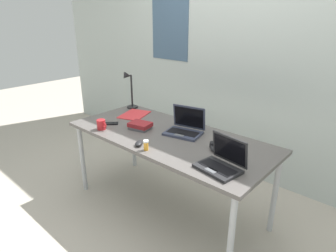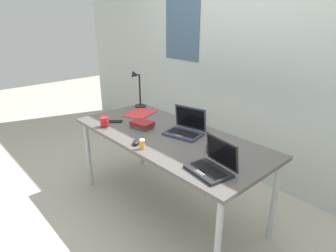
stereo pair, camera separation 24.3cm
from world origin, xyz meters
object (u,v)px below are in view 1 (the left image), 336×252
at_px(desk_lamp, 129,91).
at_px(book_stack, 140,126).
at_px(computer_mouse, 139,143).
at_px(laptop_far_corner, 185,128).
at_px(pill_bottle, 146,145).
at_px(cell_phone, 111,123).
at_px(paper_folder_front_right, 134,115).
at_px(coffee_mug, 101,125).
at_px(headphones, 222,148).
at_px(laptop_front_right, 221,163).

xyz_separation_m(desk_lamp, book_stack, (0.52, -0.34, -0.17)).
height_order(computer_mouse, book_stack, book_stack).
distance_m(laptop_far_corner, pill_bottle, 0.45).
bearing_deg(cell_phone, book_stack, 62.78).
bearing_deg(computer_mouse, paper_folder_front_right, 106.84).
distance_m(paper_folder_front_right, coffee_mug, 0.46).
relative_size(desk_lamp, headphones, 1.87).
relative_size(laptop_front_right, paper_folder_front_right, 1.01).
xyz_separation_m(desk_lamp, headphones, (1.30, -0.22, -0.18)).
bearing_deg(pill_bottle, headphones, 41.76).
relative_size(headphones, book_stack, 1.01).
bearing_deg(paper_folder_front_right, headphones, -5.48).
xyz_separation_m(laptop_far_corner, pill_bottle, (-0.01, -0.45, -0.00)).
bearing_deg(coffee_mug, headphones, 18.93).
bearing_deg(book_stack, coffee_mug, -136.37).
height_order(book_stack, coffee_mug, coffee_mug).
bearing_deg(paper_folder_front_right, laptop_front_right, -15.76).
distance_m(laptop_front_right, computer_mouse, 0.68).
bearing_deg(cell_phone, desk_lamp, 161.77).
relative_size(paper_folder_front_right, coffee_mug, 2.74).
height_order(desk_lamp, book_stack, desk_lamp).
bearing_deg(computer_mouse, laptop_front_right, -24.00).
relative_size(headphones, pill_bottle, 2.71).
xyz_separation_m(desk_lamp, laptop_far_corner, (0.88, -0.15, -0.15)).
xyz_separation_m(desk_lamp, coffee_mug, (0.28, -0.57, -0.15)).
distance_m(laptop_front_right, paper_folder_front_right, 1.29).
distance_m(desk_lamp, laptop_front_right, 1.53).
distance_m(laptop_far_corner, computer_mouse, 0.45).
height_order(headphones, paper_folder_front_right, headphones).
distance_m(pill_bottle, book_stack, 0.44).
bearing_deg(cell_phone, laptop_front_right, 42.73).
xyz_separation_m(laptop_front_right, cell_phone, (-1.21, 0.03, -0.04)).
bearing_deg(computer_mouse, pill_bottle, -44.43).
bearing_deg(laptop_far_corner, paper_folder_front_right, 177.11).
height_order(desk_lamp, laptop_front_right, desk_lamp).
height_order(laptop_far_corner, paper_folder_front_right, laptop_far_corner).
height_order(laptop_front_right, coffee_mug, laptop_front_right).
height_order(laptop_far_corner, laptop_front_right, laptop_far_corner).
bearing_deg(desk_lamp, coffee_mug, -64.30).
bearing_deg(computer_mouse, coffee_mug, 144.84).
distance_m(headphones, coffee_mug, 1.08).
xyz_separation_m(book_stack, coffee_mug, (-0.25, -0.24, 0.01)).
relative_size(laptop_front_right, pill_bottle, 3.97).
height_order(pill_bottle, paper_folder_front_right, pill_bottle).
bearing_deg(cell_phone, headphones, 55.51).
bearing_deg(coffee_mug, laptop_far_corner, 34.82).
bearing_deg(headphones, coffee_mug, -161.07).
height_order(pill_bottle, book_stack, pill_bottle).
bearing_deg(cell_phone, computer_mouse, 29.00).
bearing_deg(pill_bottle, laptop_far_corner, 88.75).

